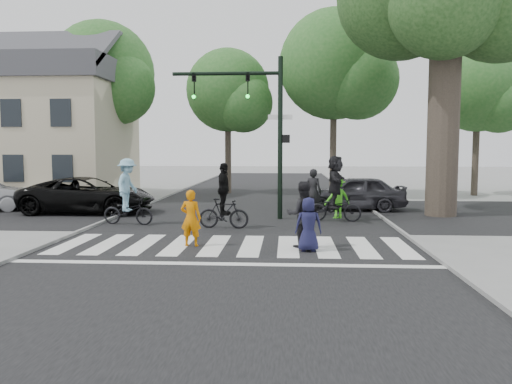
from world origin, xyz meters
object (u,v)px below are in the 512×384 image
cyclist_right (335,192)px  traffic_signal (257,114)px  pedestrian_adult (302,214)px  cyclist_mid (224,202)px  cyclist_left (128,196)px  pedestrian_woman (191,218)px  pedestrian_child (309,224)px  car_grey (353,193)px  car_suv (88,195)px

cyclist_right → traffic_signal: bearing=171.2°
pedestrian_adult → cyclist_mid: cyclist_mid is taller
cyclist_left → cyclist_right: 7.37m
pedestrian_woman → cyclist_right: cyclist_right is taller
pedestrian_child → cyclist_right: size_ratio=0.59×
cyclist_mid → car_grey: 7.11m
pedestrian_child → car_suv: bearing=-40.1°
pedestrian_woman → cyclist_left: 4.68m
pedestrian_child → cyclist_mid: bearing=-54.2°
pedestrian_child → car_grey: car_grey is taller
pedestrian_child → pedestrian_woman: bearing=-9.6°
traffic_signal → car_grey: traffic_signal is taller
cyclist_mid → car_grey: size_ratio=0.50×
cyclist_left → traffic_signal: bearing=21.1°
traffic_signal → cyclist_left: 5.54m
pedestrian_child → car_suv: 11.17m
traffic_signal → cyclist_mid: size_ratio=2.75×
cyclist_right → car_suv: (-9.86, 1.65, -0.33)m
traffic_signal → car_grey: size_ratio=1.37×
cyclist_mid → cyclist_right: bearing=25.8°
pedestrian_woman → car_suv: bearing=-44.2°
traffic_signal → car_suv: bearing=170.2°
cyclist_mid → car_grey: bearing=46.1°
pedestrian_child → cyclist_right: 5.53m
cyclist_mid → traffic_signal: bearing=66.8°
pedestrian_adult → car_grey: size_ratio=0.41×
pedestrian_child → cyclist_mid: cyclist_mid is taller
pedestrian_adult → cyclist_right: (1.33, 4.87, 0.18)m
cyclist_mid → cyclist_right: 4.27m
cyclist_mid → cyclist_right: size_ratio=0.91×
traffic_signal → car_grey: (3.95, 2.82, -3.16)m
traffic_signal → pedestrian_adult: traffic_signal is taller
pedestrian_child → car_suv: size_ratio=0.26×
cyclist_mid → car_suv: (-6.02, 3.51, -0.15)m
car_grey → pedestrian_woman: bearing=-32.9°
car_grey → cyclist_mid: bearing=-43.2°
pedestrian_adult → cyclist_mid: (-2.51, 3.01, 0.00)m
cyclist_mid → car_suv: cyclist_mid is taller
cyclist_left → car_suv: 3.91m
pedestrian_adult → cyclist_mid: size_ratio=0.82×
pedestrian_woman → car_grey: size_ratio=0.35×
pedestrian_woman → cyclist_mid: size_ratio=0.71×
pedestrian_adult → cyclist_mid: bearing=-56.0°
traffic_signal → car_suv: size_ratio=1.12×
pedestrian_adult → car_grey: bearing=-112.3°
cyclist_left → car_suv: size_ratio=0.43×
pedestrian_woman → cyclist_left: size_ratio=0.67×
traffic_signal → cyclist_right: traffic_signal is taller
traffic_signal → cyclist_left: (-4.41, -1.70, -2.90)m
cyclist_left → car_grey: (8.35, 4.52, -0.25)m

